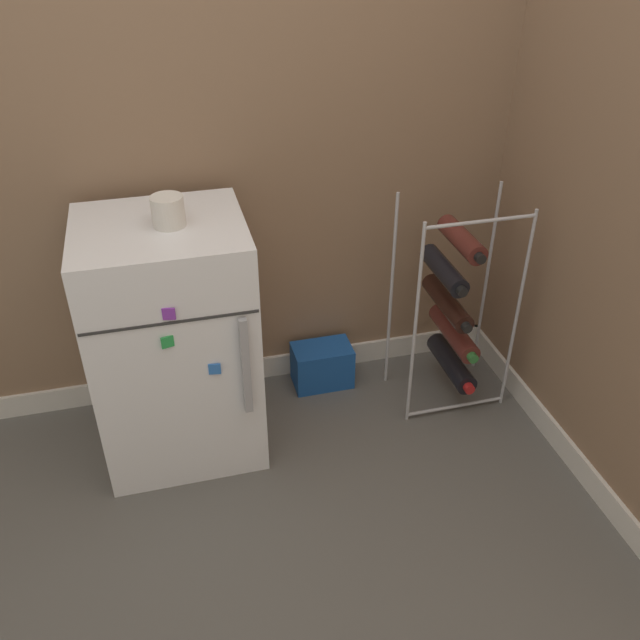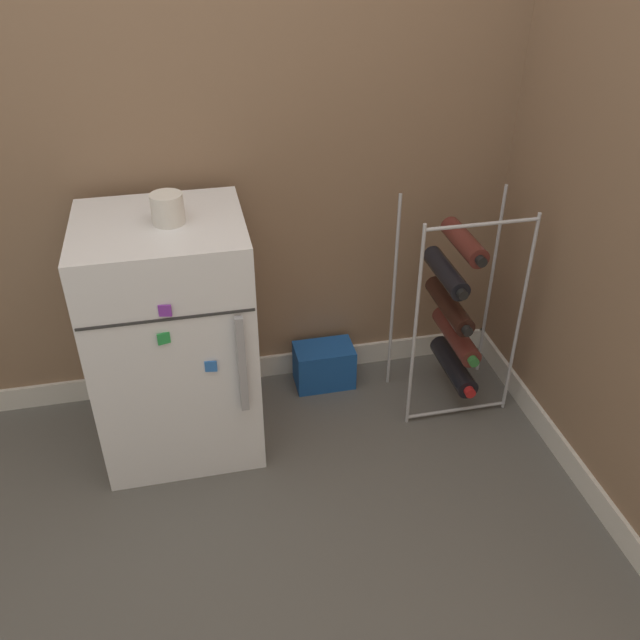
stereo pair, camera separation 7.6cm
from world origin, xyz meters
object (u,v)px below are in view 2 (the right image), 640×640
at_px(soda_box, 324,365).
at_px(fridge_top_cup, 167,209).
at_px(mini_fridge, 174,338).
at_px(wine_rack, 454,312).

relative_size(soda_box, fridge_top_cup, 2.36).
bearing_deg(soda_box, mini_fridge, -161.73).
bearing_deg(fridge_top_cup, soda_box, 20.56).
xyz_separation_m(mini_fridge, soda_box, (0.54, 0.18, -0.33)).
bearing_deg(fridge_top_cup, wine_rack, 1.02).
relative_size(wine_rack, soda_box, 3.52).
distance_m(wine_rack, soda_box, 0.55).
bearing_deg(wine_rack, fridge_top_cup, -178.98).
relative_size(mini_fridge, wine_rack, 1.04).
distance_m(mini_fridge, fridge_top_cup, 0.46).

